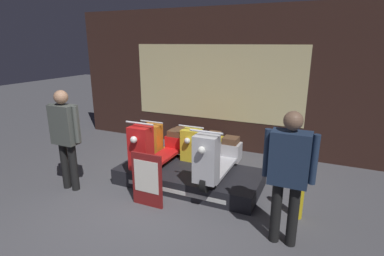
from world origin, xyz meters
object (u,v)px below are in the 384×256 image
person_left_browsing (65,132)px  scooter_backrow_1 (202,148)px  street_bollard (300,190)px  scooter_display_right (218,158)px  price_sign_board (147,180)px  person_right_browsing (289,168)px  scooter_display_left (158,148)px  scooter_backrow_0 (165,142)px

person_left_browsing → scooter_backrow_1: bearing=49.8°
scooter_backrow_1 → person_left_browsing: person_left_browsing is taller
street_bollard → scooter_display_right: bearing=170.2°
person_left_browsing → street_bollard: person_left_browsing is taller
price_sign_board → scooter_display_right: bearing=45.0°
scooter_display_right → scooter_backrow_1: scooter_display_right is taller
scooter_display_right → person_right_browsing: 1.54m
scooter_display_left → street_bollard: 2.46m
person_right_browsing → person_left_browsing: bearing=180.0°
scooter_display_left → scooter_backrow_0: bearing=112.5°
scooter_display_left → scooter_display_right: same height
person_right_browsing → scooter_display_right: bearing=143.1°
scooter_display_left → person_left_browsing: 1.56m
scooter_display_left → price_sign_board: scooter_display_left is taller
scooter_display_left → scooter_backrow_1: 1.16m
price_sign_board → street_bollard: size_ratio=0.98×
street_bollard → person_right_browsing: bearing=-99.9°
scooter_display_left → scooter_backrow_1: scooter_display_left is taller
scooter_display_left → person_right_browsing: (2.33, -0.89, 0.39)m
scooter_display_right → person_left_browsing: person_left_browsing is taller
scooter_display_right → street_bollard: scooter_display_right is taller
scooter_backrow_1 → person_right_browsing: size_ratio=0.96×
scooter_backrow_1 → street_bollard: scooter_backrow_1 is taller
scooter_backrow_0 → person_left_browsing: size_ratio=0.96×
scooter_backrow_0 → price_sign_board: 2.02m
scooter_backrow_1 → price_sign_board: scooter_backrow_1 is taller
price_sign_board → street_bollard: street_bollard is taller
scooter_display_left → scooter_backrow_0: 1.17m
scooter_display_right → scooter_backrow_0: (-1.57, 1.05, -0.28)m
scooter_display_left → price_sign_board: (0.30, -0.84, -0.20)m
scooter_backrow_0 → person_right_browsing: person_right_browsing is taller
scooter_backrow_0 → street_bollard: scooter_backrow_0 is taller
person_right_browsing → price_sign_board: size_ratio=1.99×
scooter_display_left → street_bollard: size_ratio=1.88×
scooter_display_right → scooter_backrow_0: scooter_display_right is taller
scooter_backrow_1 → street_bollard: 2.39m
scooter_backrow_1 → price_sign_board: size_ratio=1.91×
scooter_backrow_0 → scooter_display_left: bearing=-67.5°
scooter_display_left → scooter_display_right: (1.13, 0.00, 0.00)m
person_left_browsing → price_sign_board: size_ratio=2.00×
scooter_display_left → street_bollard: scooter_display_left is taller
person_left_browsing → price_sign_board: 1.63m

